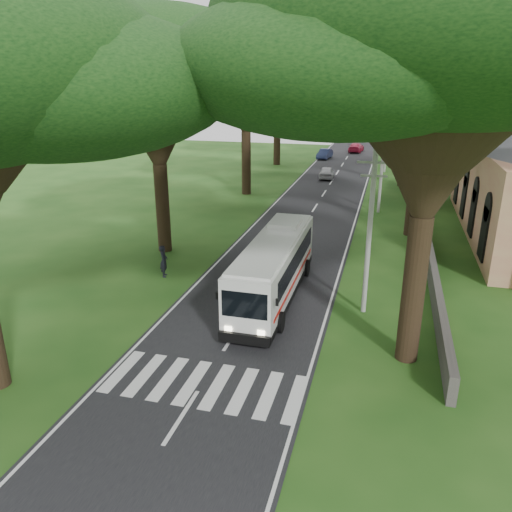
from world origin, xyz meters
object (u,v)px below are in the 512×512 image
object	(u,v)px
pole_mid	(382,164)
coach_bus	(274,267)
pole_near	(370,231)
pole_far	(387,137)
distant_car_a	(327,172)
distant_car_c	(356,147)
pedestrian	(164,261)
distant_car_b	(325,154)

from	to	relation	value
pole_mid	coach_bus	xyz separation A→B (m)	(-4.70, -19.49, -2.44)
pole_near	pole_far	bearing A→B (deg)	90.00
distant_car_a	distant_car_c	size ratio (longest dim) A/B	0.84
coach_bus	pedestrian	size ratio (longest dim) A/B	5.78
pole_mid	distant_car_b	bearing A→B (deg)	106.62
pole_near	coach_bus	distance (m)	5.32
pole_near	distant_car_a	xyz separation A→B (m)	(-6.30, 33.92, -3.47)
pole_near	coach_bus	world-z (taller)	pole_near
pedestrian	pole_far	bearing A→B (deg)	-35.95
distant_car_c	pedestrian	bearing A→B (deg)	87.31
pole_mid	distant_car_c	xyz separation A→B (m)	(-4.70, 36.45, -3.46)
pole_far	distant_car_b	size ratio (longest dim) A/B	1.97
pole_far	distant_car_c	size ratio (longest dim) A/B	1.69
pole_mid	coach_bus	distance (m)	20.20
pole_mid	pedestrian	world-z (taller)	pole_mid
pole_mid	pole_far	xyz separation A→B (m)	(0.00, 20.00, 0.00)
pole_near	distant_car_c	size ratio (longest dim) A/B	1.69
pole_mid	pedestrian	size ratio (longest dim) A/B	4.23
pole_near	distant_car_b	distance (m)	49.33
distant_car_a	pedestrian	xyz separation A→B (m)	(-5.25, -32.21, 0.24)
pole_near	pole_far	distance (m)	40.00
pole_mid	pole_far	bearing A→B (deg)	90.00
coach_bus	pole_near	bearing A→B (deg)	-6.14
pole_near	pedestrian	size ratio (longest dim) A/B	4.23
distant_car_a	coach_bus	bearing A→B (deg)	89.69
pole_far	distant_car_a	world-z (taller)	pole_far
pole_mid	distant_car_c	size ratio (longest dim) A/B	1.69
distant_car_c	distant_car_b	bearing A→B (deg)	68.99
distant_car_a	distant_car_c	world-z (taller)	distant_car_c
distant_car_c	pedestrian	world-z (taller)	pedestrian
distant_car_b	pedestrian	distance (m)	46.86
pole_mid	distant_car_b	xyz separation A→B (m)	(-8.50, 28.47, -3.48)
pole_near	distant_car_b	bearing A→B (deg)	99.95
pole_near	distant_car_b	xyz separation A→B (m)	(-8.50, 48.47, -3.48)
pole_mid	coach_bus	world-z (taller)	pole_mid
pole_near	pedestrian	bearing A→B (deg)	171.60
pole_near	distant_car_c	xyz separation A→B (m)	(-4.70, 56.45, -3.46)
coach_bus	pedestrian	distance (m)	7.00
pole_mid	distant_car_b	size ratio (longest dim) A/B	1.97
pedestrian	distant_car_b	bearing A→B (deg)	-22.89
coach_bus	distant_car_c	world-z (taller)	coach_bus
pole_far	coach_bus	bearing A→B (deg)	-96.79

